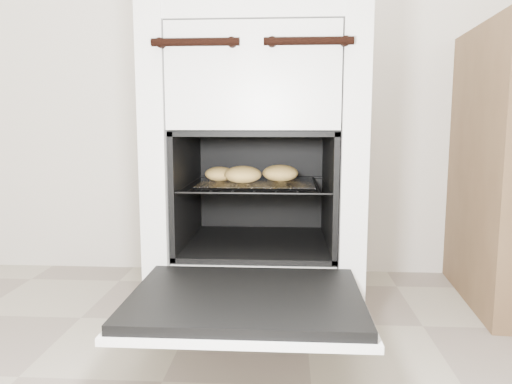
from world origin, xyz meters
TOP-DOWN VIEW (x-y plane):
  - stove at (-0.14, 1.18)m, footprint 0.57×0.64m
  - oven_door at (-0.14, 0.70)m, footprint 0.52×0.40m
  - oven_rack at (-0.14, 1.12)m, footprint 0.42×0.40m
  - foil_sheet at (-0.14, 1.10)m, footprint 0.33×0.29m
  - baked_rolls at (-0.16, 1.09)m, footprint 0.31×0.19m

SIDE VIEW (x-z plane):
  - oven_door at x=-0.14m, z-range 0.17..0.21m
  - oven_rack at x=-0.14m, z-range 0.39..0.40m
  - foil_sheet at x=-0.14m, z-range 0.40..0.40m
  - baked_rolls at x=-0.16m, z-range 0.40..0.45m
  - stove at x=-0.14m, z-range -0.01..0.87m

